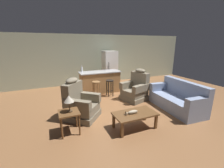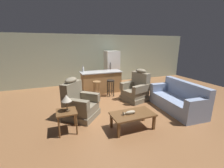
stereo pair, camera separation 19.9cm
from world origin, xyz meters
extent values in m
plane|color=brown|center=(0.00, 0.00, 0.00)|extent=(12.00, 12.00, 0.00)
cube|color=#9EA88E|center=(0.00, 3.12, 1.30)|extent=(12.00, 0.05, 2.60)
cube|color=brown|center=(-0.14, -1.82, 0.40)|extent=(1.10, 0.60, 0.04)
cube|color=brown|center=(-0.63, -2.06, 0.19)|extent=(0.06, 0.06, 0.38)
cube|color=brown|center=(0.35, -2.06, 0.19)|extent=(0.06, 0.06, 0.38)
cube|color=brown|center=(-0.63, -1.58, 0.19)|extent=(0.06, 0.06, 0.38)
cube|color=brown|center=(0.35, -1.58, 0.19)|extent=(0.06, 0.06, 0.38)
cube|color=#4C3823|center=(-0.21, -1.82, 0.43)|extent=(0.22, 0.07, 0.01)
ellipsoid|color=tan|center=(-0.21, -1.82, 0.46)|extent=(0.28, 0.09, 0.09)
cone|color=tan|center=(-0.38, -1.82, 0.46)|extent=(0.06, 0.10, 0.10)
cube|color=#8493B2|center=(1.74, -1.35, 0.10)|extent=(0.97, 1.95, 0.20)
cube|color=#8493B2|center=(1.74, -1.35, 0.31)|extent=(0.97, 1.95, 0.22)
cube|color=#8493B2|center=(2.06, -1.37, 0.68)|extent=(0.33, 1.91, 0.52)
cube|color=#8493B2|center=(1.68, -2.20, 0.56)|extent=(0.85, 0.26, 0.28)
cube|color=#8493B2|center=(1.80, -0.50, 0.56)|extent=(0.85, 0.26, 0.28)
cube|color=#756B56|center=(-1.25, -0.74, 0.09)|extent=(1.19, 1.19, 0.18)
cube|color=#756B56|center=(-1.25, -0.74, 0.30)|extent=(1.10, 1.09, 0.24)
cube|color=#756B56|center=(-1.48, -0.54, 0.74)|extent=(0.68, 0.73, 0.64)
ellipsoid|color=#756B56|center=(-1.48, -0.54, 1.12)|extent=(0.50, 0.52, 0.16)
cube|color=#756B56|center=(-1.02, -0.50, 0.55)|extent=(0.72, 0.66, 0.26)
cube|color=#756B56|center=(-1.46, -1.00, 0.55)|extent=(0.72, 0.66, 0.26)
cube|color=#756B56|center=(0.91, -0.08, 0.09)|extent=(1.05, 1.05, 0.18)
cube|color=#756B56|center=(0.91, -0.08, 0.30)|extent=(0.98, 0.96, 0.24)
cube|color=#756B56|center=(1.20, 0.01, 0.74)|extent=(0.45, 0.79, 0.64)
ellipsoid|color=#756B56|center=(1.20, 0.01, 1.12)|extent=(0.39, 0.52, 0.16)
cube|color=#756B56|center=(0.99, -0.40, 0.55)|extent=(0.82, 0.41, 0.26)
cube|color=#756B56|center=(0.79, 0.23, 0.55)|extent=(0.82, 0.41, 0.26)
cube|color=brown|center=(-1.72, -1.38, 0.54)|extent=(0.48, 0.48, 0.04)
cylinder|color=brown|center=(-1.92, -1.58, 0.26)|extent=(0.04, 0.04, 0.52)
cylinder|color=brown|center=(-1.52, -1.58, 0.26)|extent=(0.04, 0.04, 0.52)
cylinder|color=brown|center=(-1.92, -1.18, 0.26)|extent=(0.04, 0.04, 0.52)
cylinder|color=brown|center=(-1.52, -1.18, 0.26)|extent=(0.04, 0.04, 0.52)
cylinder|color=#4C3823|center=(-1.70, -1.37, 0.58)|extent=(0.14, 0.14, 0.03)
cylinder|color=#4C3823|center=(-1.70, -1.37, 0.70)|extent=(0.02, 0.02, 0.22)
cone|color=#BCB29E|center=(-1.70, -1.37, 0.89)|extent=(0.24, 0.24, 0.16)
cube|color=#9E7042|center=(0.00, 1.35, 0.45)|extent=(1.71, 0.63, 0.91)
cube|color=#B2B2B2|center=(0.00, 1.35, 0.93)|extent=(1.80, 0.70, 0.04)
cylinder|color=olive|center=(-0.37, 0.72, 0.66)|extent=(0.32, 0.32, 0.04)
torus|color=olive|center=(-0.37, 0.72, 0.22)|extent=(0.23, 0.23, 0.02)
cylinder|color=olive|center=(-0.47, 0.62, 0.32)|extent=(0.04, 0.04, 0.64)
cylinder|color=olive|center=(-0.27, 0.62, 0.32)|extent=(0.04, 0.04, 0.64)
cylinder|color=olive|center=(-0.47, 0.82, 0.32)|extent=(0.04, 0.04, 0.64)
cylinder|color=olive|center=(-0.27, 0.82, 0.32)|extent=(0.04, 0.04, 0.64)
cylinder|color=black|center=(0.21, 0.72, 0.66)|extent=(0.32, 0.32, 0.04)
torus|color=black|center=(0.21, 0.72, 0.22)|extent=(0.23, 0.23, 0.02)
cylinder|color=black|center=(0.11, 0.62, 0.32)|extent=(0.04, 0.04, 0.64)
cylinder|color=black|center=(0.31, 0.62, 0.32)|extent=(0.04, 0.04, 0.64)
cylinder|color=black|center=(0.11, 0.82, 0.32)|extent=(0.04, 0.04, 0.64)
cylinder|color=black|center=(0.31, 0.82, 0.32)|extent=(0.04, 0.04, 0.64)
cube|color=white|center=(0.97, 2.55, 0.88)|extent=(0.70, 0.66, 1.76)
cylinder|color=#333338|center=(0.77, 2.20, 0.97)|extent=(0.02, 0.02, 0.50)
cylinder|color=silver|center=(-0.75, 1.56, 1.05)|extent=(0.08, 0.08, 0.20)
cylinder|color=silver|center=(-0.75, 1.56, 1.19)|extent=(0.03, 0.03, 0.09)
camera|label=1|loc=(-2.07, -4.80, 2.15)|focal=24.00mm
camera|label=2|loc=(-1.88, -4.87, 2.15)|focal=24.00mm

